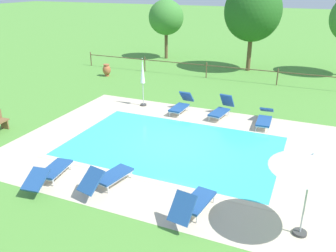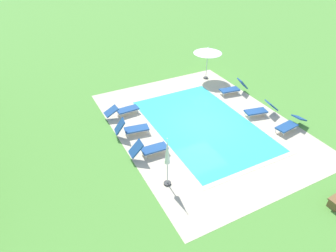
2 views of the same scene
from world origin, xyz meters
name	(u,v)px [view 1 (image 1 of 2)]	position (x,y,z in m)	size (l,w,h in m)	color
ground_plane	(173,146)	(0.00, 0.00, 0.00)	(160.00, 160.00, 0.00)	#518E38
pool_deck_paving	(173,146)	(0.00, 0.00, 0.00)	(12.45, 9.42, 0.01)	beige
swimming_pool_water	(173,146)	(0.00, 0.00, 0.01)	(8.25, 5.22, 0.01)	#38C6D1
pool_coping_rim	(173,146)	(0.00, 0.00, 0.01)	(8.73, 5.70, 0.01)	beige
sun_lounger_north_near_steps	(222,109)	(0.92, 3.91, 0.40)	(0.88, 1.89, 1.02)	navy
sun_lounger_north_mid	(50,172)	(-2.65, -4.03, 0.35)	(0.87, 2.13, 0.71)	navy
sun_lounger_north_far	(181,105)	(-1.10, 3.79, 0.39)	(0.68, 1.94, 0.94)	navy
sun_lounger_north_end	(265,118)	(3.00, 3.65, 0.35)	(0.70, 2.10, 0.71)	navy
sun_lounger_south_near_corner	(194,203)	(2.23, -3.88, 0.39)	(0.86, 1.95, 0.97)	navy
sun_lounger_south_mid	(108,177)	(-0.74, -3.59, 0.38)	(0.99, 2.06, 0.87)	navy
patio_umbrella_open_foreground	(312,162)	(5.05, -3.56, 2.12)	(2.01, 2.01, 2.37)	#383838
patio_umbrella_closed_row_west	(143,75)	(-3.29, 3.91, 1.63)	(0.32, 0.32, 2.52)	#383838
terracotta_urn_near_fence	(107,70)	(-8.38, 8.42, 0.44)	(0.55, 0.55, 0.82)	#A85B38
perimeter_fence	(241,71)	(0.34, 10.67, 0.72)	(23.19, 0.08, 1.05)	brown
tree_west_mid	(166,18)	(-7.00, 15.49, 3.31)	(2.83, 2.83, 4.72)	brown
tree_centre	(253,11)	(0.20, 13.90, 4.14)	(3.93, 3.93, 6.22)	brown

